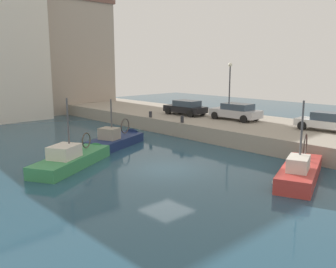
{
  "coord_description": "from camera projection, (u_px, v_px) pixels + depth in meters",
  "views": [
    {
      "loc": [
        -13.68,
        -14.67,
        5.96
      ],
      "look_at": [
        3.11,
        3.19,
        1.2
      ],
      "focal_mm": 38.9,
      "sensor_mm": 36.0,
      "label": 1
    }
  ],
  "objects": [
    {
      "name": "water_surface",
      "position": [
        167.0,
        169.0,
        20.83
      ],
      "size": [
        80.0,
        80.0,
        0.0
      ],
      "primitive_type": "plane",
      "color": "navy",
      "rests_on": "ground"
    },
    {
      "name": "quay_wall",
      "position": [
        274.0,
        133.0,
        28.45
      ],
      "size": [
        9.0,
        56.0,
        1.2
      ],
      "primitive_type": "cube",
      "color": "#9E9384",
      "rests_on": "ground"
    },
    {
      "name": "fishing_boat_red",
      "position": [
        300.0,
        177.0,
        19.15
      ],
      "size": [
        6.68,
        3.71,
        4.97
      ],
      "color": "#BC3833",
      "rests_on": "ground"
    },
    {
      "name": "fishing_boat_navy",
      "position": [
        119.0,
        143.0,
        27.13
      ],
      "size": [
        6.02,
        3.87,
        4.39
      ],
      "color": "navy",
      "rests_on": "ground"
    },
    {
      "name": "fishing_boat_green",
      "position": [
        75.0,
        163.0,
        21.66
      ],
      "size": [
        6.89,
        4.84,
        4.88
      ],
      "color": "#388951",
      "rests_on": "ground"
    },
    {
      "name": "parked_car_black",
      "position": [
        186.0,
        107.0,
        34.17
      ],
      "size": [
        2.13,
        4.2,
        1.37
      ],
      "color": "black",
      "rests_on": "quay_wall"
    },
    {
      "name": "parked_car_silver",
      "position": [
        236.0,
        111.0,
        31.1
      ],
      "size": [
        2.15,
        4.42,
        1.42
      ],
      "color": "#B7B7BC",
      "rests_on": "quay_wall"
    },
    {
      "name": "parked_car_white",
      "position": [
        328.0,
        121.0,
        25.93
      ],
      "size": [
        2.07,
        4.31,
        1.36
      ],
      "color": "silver",
      "rests_on": "quay_wall"
    },
    {
      "name": "mooring_bollard_mid",
      "position": [
        182.0,
        119.0,
        29.78
      ],
      "size": [
        0.28,
        0.28,
        0.55
      ],
      "primitive_type": "cylinder",
      "color": "#2D2D33",
      "rests_on": "quay_wall"
    },
    {
      "name": "mooring_bollard_north",
      "position": [
        151.0,
        114.0,
        32.64
      ],
      "size": [
        0.28,
        0.28,
        0.55
      ],
      "primitive_type": "cylinder",
      "color": "#2D2D33",
      "rests_on": "quay_wall"
    },
    {
      "name": "quay_streetlamp",
      "position": [
        230.0,
        81.0,
        32.72
      ],
      "size": [
        0.36,
        0.36,
        4.83
      ],
      "color": "#38383D",
      "rests_on": "quay_wall"
    },
    {
      "name": "waterfront_building_central",
      "position": [
        59.0,
        56.0,
        45.82
      ],
      "size": [
        11.38,
        9.0,
        13.71
      ],
      "color": "#A39384",
      "rests_on": "ground"
    }
  ]
}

